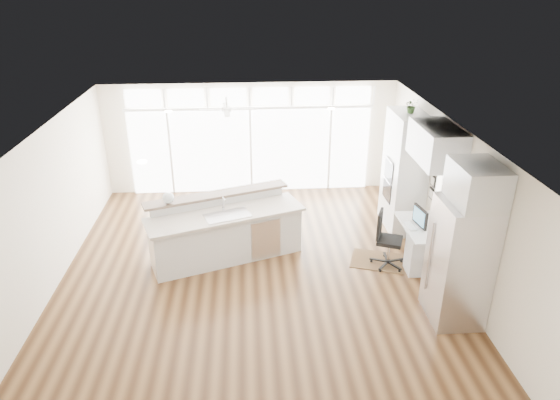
{
  "coord_description": "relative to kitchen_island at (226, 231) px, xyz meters",
  "views": [
    {
      "loc": [
        -0.08,
        -7.69,
        5.06
      ],
      "look_at": [
        0.49,
        0.6,
        1.24
      ],
      "focal_mm": 32.0,
      "sensor_mm": 36.0,
      "label": 1
    }
  ],
  "objects": [
    {
      "name": "upper_cabinets",
      "position": [
        3.7,
        -0.39,
        1.76
      ],
      "size": [
        0.64,
        1.3,
        0.64
      ],
      "primitive_type": "cube",
      "color": "silver",
      "rests_on": "wall_right"
    },
    {
      "name": "keyboard",
      "position": [
        3.41,
        -0.39,
        0.18
      ],
      "size": [
        0.17,
        0.36,
        0.02
      ],
      "primitive_type": "cube",
      "rotation": [
        0.0,
        0.0,
        0.11
      ],
      "color": "white",
      "rests_on": "desk_nook"
    },
    {
      "name": "potted_plant",
      "position": [
        3.7,
        1.11,
        2.03
      ],
      "size": [
        0.28,
        0.3,
        0.23
      ],
      "primitive_type": "imported",
      "rotation": [
        0.0,
        0.0,
        0.05
      ],
      "color": "#305022",
      "rests_on": "oven_cabinet"
    },
    {
      "name": "ceiling",
      "position": [
        0.53,
        -0.69,
        2.11
      ],
      "size": [
        7.0,
        8.0,
        0.02
      ],
      "primitive_type": "cube",
      "color": "white",
      "rests_on": "wall_back"
    },
    {
      "name": "wall_left",
      "position": [
        -2.97,
        -0.69,
        0.76
      ],
      "size": [
        0.04,
        8.0,
        2.7
      ],
      "primitive_type": "cube",
      "color": "white",
      "rests_on": "floor"
    },
    {
      "name": "floor",
      "position": [
        0.53,
        -0.69,
        -0.6
      ],
      "size": [
        7.0,
        8.0,
        0.02
      ],
      "primitive_type": "cube",
      "color": "#3F2613",
      "rests_on": "ground"
    },
    {
      "name": "ceiling_fan",
      "position": [
        0.03,
        2.11,
        1.89
      ],
      "size": [
        1.16,
        1.16,
        0.32
      ],
      "primitive_type": "cube",
      "color": "white",
      "rests_on": "ceiling"
    },
    {
      "name": "office_chair",
      "position": [
        3.02,
        -0.48,
        -0.05
      ],
      "size": [
        0.72,
        0.69,
        1.08
      ],
      "primitive_type": "cube",
      "rotation": [
        0.0,
        0.0,
        -0.39
      ],
      "color": "black",
      "rests_on": "floor"
    },
    {
      "name": "transom_row",
      "position": [
        0.53,
        3.25,
        1.79
      ],
      "size": [
        5.9,
        0.06,
        0.4
      ],
      "primitive_type": "cube",
      "color": "white",
      "rests_on": "wall_back"
    },
    {
      "name": "fridge_cabinet",
      "position": [
        3.7,
        -2.04,
        1.71
      ],
      "size": [
        0.64,
        0.9,
        0.6
      ],
      "primitive_type": "cube",
      "color": "silver",
      "rests_on": "wall_right"
    },
    {
      "name": "glass_wall",
      "position": [
        0.53,
        3.25,
        0.46
      ],
      "size": [
        5.8,
        0.06,
        2.08
      ],
      "primitive_type": "cube",
      "color": "white",
      "rests_on": "wall_back"
    },
    {
      "name": "wall_right",
      "position": [
        4.03,
        -0.69,
        0.76
      ],
      "size": [
        0.04,
        8.0,
        2.7
      ],
      "primitive_type": "cube",
      "color": "white",
      "rests_on": "floor"
    },
    {
      "name": "oven_cabinet",
      "position": [
        3.7,
        1.11,
        0.66
      ],
      "size": [
        0.64,
        1.2,
        2.5
      ],
      "primitive_type": "cube",
      "color": "silver",
      "rests_on": "floor"
    },
    {
      "name": "framed_photos",
      "position": [
        3.99,
        0.23,
        0.81
      ],
      "size": [
        0.06,
        0.22,
        0.8
      ],
      "primitive_type": "cube",
      "color": "black",
      "rests_on": "wall_right"
    },
    {
      "name": "fishbowl",
      "position": [
        -1.03,
        0.05,
        0.69
      ],
      "size": [
        0.27,
        0.27,
        0.21
      ],
      "primitive_type": "sphere",
      "rotation": [
        0.0,
        0.0,
        0.31
      ],
      "color": "silver",
      "rests_on": "kitchen_island"
    },
    {
      "name": "recessed_lights",
      "position": [
        0.53,
        -0.49,
        2.09
      ],
      "size": [
        3.4,
        3.0,
        0.02
      ],
      "primitive_type": "cube",
      "color": "white",
      "rests_on": "ceiling"
    },
    {
      "name": "wall_front",
      "position": [
        0.53,
        -4.69,
        0.76
      ],
      "size": [
        7.0,
        0.04,
        2.7
      ],
      "primitive_type": "cube",
      "color": "white",
      "rests_on": "floor"
    },
    {
      "name": "refrigerator",
      "position": [
        3.64,
        -2.04,
        0.41
      ],
      "size": [
        0.76,
        0.9,
        2.0
      ],
      "primitive_type": "cube",
      "color": "silver",
      "rests_on": "floor"
    },
    {
      "name": "desk_window",
      "position": [
        3.99,
        -0.39,
        0.96
      ],
      "size": [
        0.04,
        0.85,
        0.85
      ],
      "primitive_type": "cube",
      "color": "white",
      "rests_on": "wall_right"
    },
    {
      "name": "desk_nook",
      "position": [
        3.66,
        -0.39,
        -0.21
      ],
      "size": [
        0.72,
        1.3,
        0.76
      ],
      "primitive_type": "cube",
      "color": "silver",
      "rests_on": "floor"
    },
    {
      "name": "kitchen_island",
      "position": [
        0.0,
        0.0,
        0.0
      ],
      "size": [
        3.15,
        2.04,
        1.17
      ],
      "primitive_type": "cube",
      "rotation": [
        0.0,
        0.0,
        0.35
      ],
      "color": "silver",
      "rests_on": "floor"
    },
    {
      "name": "wall_back",
      "position": [
        0.53,
        3.31,
        0.76
      ],
      "size": [
        7.0,
        0.04,
        2.7
      ],
      "primitive_type": "cube",
      "color": "white",
      "rests_on": "floor"
    },
    {
      "name": "monitor",
      "position": [
        3.58,
        -0.39,
        0.37
      ],
      "size": [
        0.16,
        0.48,
        0.4
      ],
      "primitive_type": "cube",
      "rotation": [
        0.0,
        0.0,
        0.17
      ],
      "color": "black",
      "rests_on": "desk_nook"
    },
    {
      "name": "rug",
      "position": [
        2.88,
        -0.33,
        -0.58
      ],
      "size": [
        1.18,
        1.01,
        0.01
      ],
      "primitive_type": "cube",
      "rotation": [
        0.0,
        0.0,
        -0.32
      ],
      "color": "#311E0F",
      "rests_on": "floor"
    }
  ]
}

